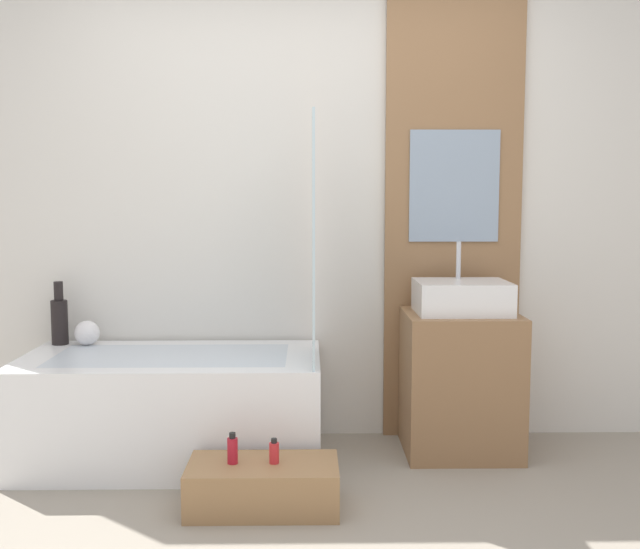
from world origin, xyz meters
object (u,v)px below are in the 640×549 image
object	(u,v)px
vase_tall_dark	(60,319)
bottle_soap_primary	(233,450)
vase_round_light	(87,333)
bottle_soap_secondary	(274,452)
bathtub	(172,407)
sink	(462,297)
wooden_step_bench	(263,486)

from	to	relation	value
vase_tall_dark	bottle_soap_primary	size ratio (longest dim) A/B	2.52
vase_round_light	bottle_soap_secondary	size ratio (longest dim) A/B	1.21
bathtub	bottle_soap_primary	size ratio (longest dim) A/B	11.03
vase_tall_dark	bottle_soap_primary	bearing A→B (deg)	-41.42
bottle_soap_primary	sink	bearing A→B (deg)	32.53
wooden_step_bench	bottle_soap_secondary	size ratio (longest dim) A/B	5.94
bottle_soap_secondary	wooden_step_bench	bearing A→B (deg)	-180.00
wooden_step_bench	bathtub	bearing A→B (deg)	129.37
bottle_soap_secondary	sink	bearing A→B (deg)	37.18
wooden_step_bench	sink	distance (m)	1.40
bathtub	sink	size ratio (longest dim) A/B	3.16
bathtub	vase_tall_dark	bearing A→B (deg)	155.71
vase_tall_dark	bottle_soap_secondary	bearing A→B (deg)	-36.90
bathtub	wooden_step_bench	xyz separation A→B (m)	(0.49, -0.59, -0.17)
wooden_step_bench	vase_tall_dark	xyz separation A→B (m)	(-1.13, 0.88, 0.57)
bottle_soap_primary	bottle_soap_secondary	distance (m)	0.18
sink	vase_round_light	bearing A→B (deg)	175.34
bathtub	bottle_soap_secondary	bearing A→B (deg)	-47.98
bathtub	bottle_soap_secondary	distance (m)	0.80
bathtub	wooden_step_bench	distance (m)	0.79
wooden_step_bench	bottle_soap_secondary	bearing A→B (deg)	0.00
sink	bottle_soap_primary	distance (m)	1.42
sink	vase_round_light	xyz separation A→B (m)	(-1.95, 0.16, -0.21)
sink	bottle_soap_secondary	xyz separation A→B (m)	(-0.93, -0.70, -0.56)
vase_round_light	bottle_soap_secondary	world-z (taller)	vase_round_light
bathtub	bottle_soap_primary	world-z (taller)	bathtub
bathtub	vase_round_light	size ratio (longest dim) A/B	11.29
bottle_soap_primary	vase_round_light	bearing A→B (deg)	134.66
wooden_step_bench	bottle_soap_secondary	world-z (taller)	bottle_soap_secondary
vase_round_light	bottle_soap_primary	bearing A→B (deg)	-45.34
wooden_step_bench	bottle_soap_primary	xyz separation A→B (m)	(-0.13, 0.00, 0.16)
bathtub	wooden_step_bench	bearing A→B (deg)	-50.63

